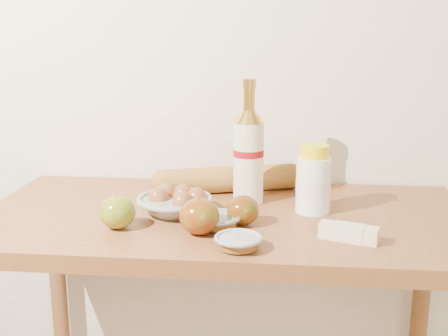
{
  "coord_description": "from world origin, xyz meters",
  "views": [
    {
      "loc": [
        0.13,
        -0.12,
        1.33
      ],
      "look_at": [
        0.0,
        1.15,
        1.02
      ],
      "focal_mm": 45.0,
      "sensor_mm": 36.0,
      "label": 1
    }
  ],
  "objects": [
    {
      "name": "apple_redgreen_front",
      "position": [
        -0.04,
        1.03,
        0.94
      ],
      "size": [
        0.11,
        0.11,
        0.08
      ],
      "rotation": [
        0.0,
        0.0,
        0.23
      ],
      "color": "#95080C",
      "rests_on": "table"
    },
    {
      "name": "butter_stick",
      "position": [
        0.28,
        1.02,
        0.92
      ],
      "size": [
        0.13,
        0.07,
        0.04
      ],
      "rotation": [
        0.0,
        0.0,
        -0.33
      ],
      "color": "beige",
      "rests_on": "table"
    },
    {
      "name": "back_wall",
      "position": [
        0.0,
        1.51,
        1.3
      ],
      "size": [
        3.5,
        0.02,
        2.6
      ],
      "primitive_type": "cube",
      "color": "silver",
      "rests_on": "ground"
    },
    {
      "name": "syrup_bowl",
      "position": [
        -0.01,
        1.07,
        0.92
      ],
      "size": [
        0.12,
        0.12,
        0.03
      ],
      "rotation": [
        0.0,
        0.0,
        -0.15
      ],
      "color": "gray",
      "rests_on": "table"
    },
    {
      "name": "egg_bowl",
      "position": [
        -0.12,
        1.16,
        0.93
      ],
      "size": [
        0.25,
        0.25,
        0.07
      ],
      "rotation": [
        0.0,
        0.0,
        -0.42
      ],
      "color": "gray",
      "rests_on": "table"
    },
    {
      "name": "cream_bottle",
      "position": [
        0.21,
        1.21,
        0.98
      ],
      "size": [
        0.1,
        0.1,
        0.17
      ],
      "rotation": [
        0.0,
        0.0,
        0.15
      ],
      "color": "white",
      "rests_on": "table"
    },
    {
      "name": "bourbon_bottle",
      "position": [
        0.05,
        1.27,
        1.03
      ],
      "size": [
        0.1,
        0.1,
        0.32
      ],
      "rotation": [
        0.0,
        0.0,
        0.43
      ],
      "color": "beige",
      "rests_on": "table"
    },
    {
      "name": "baguette",
      "position": [
        -0.01,
        1.36,
        0.94
      ],
      "size": [
        0.43,
        0.2,
        0.07
      ],
      "rotation": [
        0.0,
        0.0,
        0.31
      ],
      "color": "#B78338",
      "rests_on": "table"
    },
    {
      "name": "apple_yellowgreen",
      "position": [
        -0.23,
        1.05,
        0.94
      ],
      "size": [
        0.1,
        0.1,
        0.08
      ],
      "rotation": [
        0.0,
        0.0,
        0.33
      ],
      "color": "olive",
      "rests_on": "table"
    },
    {
      "name": "sugar_bowl",
      "position": [
        0.05,
        0.95,
        0.92
      ],
      "size": [
        0.1,
        0.1,
        0.03
      ],
      "rotation": [
        0.0,
        0.0,
        -0.01
      ],
      "color": "#97A5A0",
      "rests_on": "table"
    },
    {
      "name": "table",
      "position": [
        0.0,
        1.18,
        0.78
      ],
      "size": [
        1.2,
        0.6,
        0.9
      ],
      "color": "#995E31",
      "rests_on": "ground"
    },
    {
      "name": "apple_redgreen_right",
      "position": [
        0.05,
        1.1,
        0.93
      ],
      "size": [
        0.08,
        0.08,
        0.07
      ],
      "rotation": [
        0.0,
        0.0,
        0.02
      ],
      "color": "maroon",
      "rests_on": "table"
    }
  ]
}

